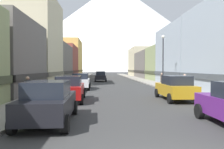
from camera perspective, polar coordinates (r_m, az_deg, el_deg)
sidewalk_left at (r=39.82m, az=-9.66°, el=-1.64°), size 2.50×100.00×0.15m
sidewalk_right at (r=40.32m, az=8.28°, el=-1.59°), size 2.50×100.00×0.15m
storefront_left_2 at (r=31.66m, az=-19.80°, el=7.46°), size 6.70×10.14×11.54m
storefront_left_3 at (r=42.61m, az=-17.58°, el=2.75°), size 9.99×11.75×6.69m
storefront_left_4 at (r=53.87m, az=-13.17°, el=3.03°), size 7.56×11.75×7.67m
storefront_left_5 at (r=66.29m, az=-11.68°, el=3.97°), size 8.52×13.01×10.52m
storefront_right_2 at (r=33.49m, az=21.14°, el=4.34°), size 9.37×11.62×8.23m
storefront_right_3 at (r=42.88m, az=15.17°, el=2.55°), size 8.75×8.52×6.35m
storefront_right_4 at (r=54.16m, az=11.74°, el=2.32°), size 9.57×13.96×6.26m
storefront_right_5 at (r=67.39m, az=7.64°, el=3.05°), size 6.88×13.10×8.36m
car_left_0 at (r=9.73m, az=-16.00°, el=-6.77°), size 2.14×4.44×1.78m
car_left_1 at (r=15.77m, az=-10.93°, el=-3.54°), size 2.20×4.46×1.78m
car_left_2 at (r=24.60m, az=-8.06°, el=-1.69°), size 2.15×4.44×1.78m
car_right_1 at (r=16.63m, az=16.08°, el=-3.31°), size 2.06×4.40×1.78m
car_driving_0 at (r=39.30m, az=-2.95°, el=-0.45°), size 2.06×4.40×1.78m
pedestrian_0 at (r=29.14m, az=12.69°, el=-1.25°), size 0.36×0.36×1.58m
pedestrian_1 at (r=21.80m, az=18.21°, el=-2.20°), size 0.36×0.36×1.61m
pedestrian_2 at (r=15.07m, az=-20.91°, el=-3.82°), size 0.36×0.36×1.65m
streetlamp_right at (r=25.37m, az=13.03°, el=5.36°), size 0.36×0.36×5.86m
mountain_backdrop at (r=269.70m, az=0.90°, el=12.20°), size 258.86×258.86×103.84m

